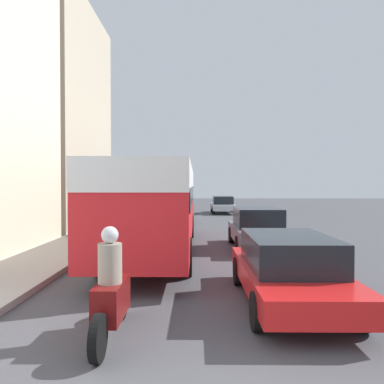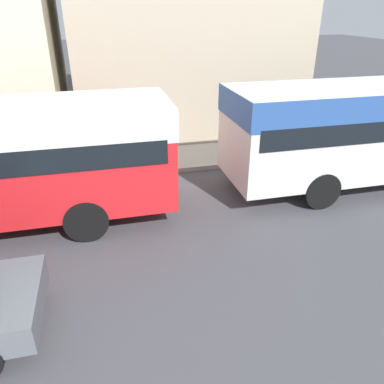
% 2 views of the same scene
% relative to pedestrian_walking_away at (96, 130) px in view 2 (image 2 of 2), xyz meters
% --- Properties ---
extents(pedestrian_walking_away, '(0.38, 0.38, 1.84)m').
position_rel_pedestrian_walking_away_xyz_m(pedestrian_walking_away, '(0.00, 0.00, 0.00)').
color(pedestrian_walking_away, '#232838').
rests_on(pedestrian_walking_away, sidewalk).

